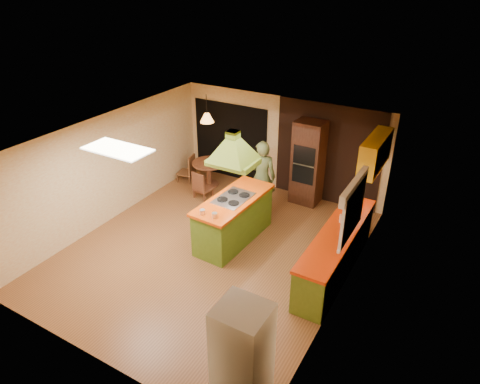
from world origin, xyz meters
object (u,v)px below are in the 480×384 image
Objects in this scene: man at (262,177)px; kitchen_island at (234,219)px; wall_oven at (308,163)px; canister_large at (346,212)px; refrigerator at (242,355)px; dining_table at (209,169)px.

kitchen_island is at bearing 70.41° from man.
canister_large is (1.52, -1.78, -0.03)m from wall_oven.
wall_oven reaches higher than man.
canister_large is at bearing 18.48° from kitchen_island.
man is at bearing -124.41° from wall_oven.
kitchen_island is at bearing -104.23° from wall_oven.
kitchen_island is at bearing 122.74° from refrigerator.
man reaches higher than refrigerator.
refrigerator is 0.76× the size of wall_oven.
refrigerator is (2.07, -3.26, 0.29)m from kitchen_island.
kitchen_island is 0.99× the size of wall_oven.
refrigerator is 5.82m from wall_oven.
wall_oven reaches higher than kitchen_island.
man is (-0.05, 1.38, 0.39)m from kitchen_island.
refrigerator is 3.88m from canister_large.
kitchen_island is at bearing -45.00° from dining_table.
wall_oven is at bearing 130.50° from canister_large.
wall_oven is 10.28× the size of canister_large.
wall_oven reaches higher than dining_table.
kitchen_island is 1.30× the size of refrigerator.
canister_large is (2.26, -0.77, 0.11)m from man.
wall_oven is at bearing 104.01° from refrigerator.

